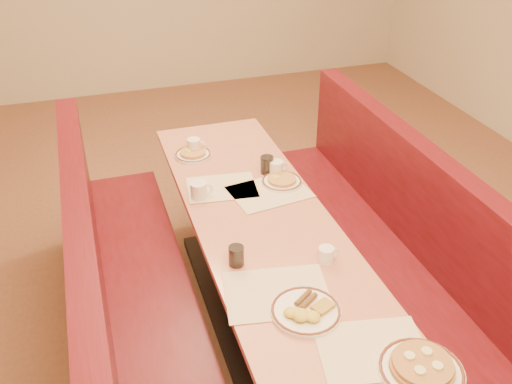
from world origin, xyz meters
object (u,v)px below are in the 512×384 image
object	(u,v)px
coffee_mug_c	(277,168)
coffee_mug_d	(194,146)
soda_tumbler_near	(236,256)
coffee_mug_a	(327,255)
booth_right	(384,256)
eggs_plate	(306,311)
pancake_plate	(422,369)
diner_table	(264,279)
soda_tumbler_mid	(267,165)
coffee_mug_b	(199,190)
booth_left	(129,310)

from	to	relation	value
coffee_mug_c	coffee_mug_d	world-z (taller)	coffee_mug_d
soda_tumbler_near	coffee_mug_a	bearing A→B (deg)	-14.93
booth_right	eggs_plate	world-z (taller)	booth_right
pancake_plate	coffee_mug_c	size ratio (longest dim) A/B	2.72
diner_table	soda_tumbler_mid	bearing A→B (deg)	70.07
diner_table	eggs_plate	size ratio (longest dim) A/B	8.55
booth_right	coffee_mug_c	bearing A→B (deg)	138.44
coffee_mug_a	coffee_mug_d	xyz separation A→B (m)	(-0.34, 1.26, 0.01)
coffee_mug_a	coffee_mug_c	size ratio (longest dim) A/B	0.90
coffee_mug_a	coffee_mug_d	size ratio (longest dim) A/B	0.89
eggs_plate	coffee_mug_c	xyz separation A→B (m)	(0.27, 1.13, 0.03)
eggs_plate	coffee_mug_b	xyz separation A→B (m)	(-0.21, 1.01, 0.03)
booth_left	coffee_mug_d	bearing A→B (deg)	57.21
coffee_mug_d	soda_tumbler_near	bearing A→B (deg)	-72.31
coffee_mug_c	coffee_mug_a	bearing A→B (deg)	-99.98
coffee_mug_d	soda_tumbler_mid	world-z (taller)	soda_tumbler_mid
diner_table	coffee_mug_c	world-z (taller)	coffee_mug_c
coffee_mug_a	coffee_mug_b	xyz separation A→B (m)	(-0.43, 0.72, 0.01)
diner_table	booth_right	world-z (taller)	booth_right
booth_right	eggs_plate	distance (m)	1.11
booth_right	soda_tumbler_near	bearing A→B (deg)	-163.76
coffee_mug_a	soda_tumbler_near	xyz separation A→B (m)	(-0.40, 0.11, 0.01)
diner_table	booth_left	xyz separation A→B (m)	(-0.73, 0.00, -0.01)
diner_table	soda_tumbler_mid	world-z (taller)	soda_tumbler_mid
coffee_mug_c	coffee_mug_d	distance (m)	0.58
coffee_mug_d	soda_tumbler_near	world-z (taller)	soda_tumbler_near
coffee_mug_c	soda_tumbler_mid	size ratio (longest dim) A/B	1.10
coffee_mug_c	soda_tumbler_mid	bearing A→B (deg)	133.76
pancake_plate	coffee_mug_d	bearing A→B (deg)	101.65
diner_table	soda_tumbler_mid	size ratio (longest dim) A/B	23.77
booth_right	pancake_plate	world-z (taller)	booth_right
coffee_mug_c	coffee_mug_d	bearing A→B (deg)	126.65
booth_left	booth_right	distance (m)	1.46
coffee_mug_d	soda_tumbler_mid	size ratio (longest dim) A/B	1.11
soda_tumbler_near	soda_tumbler_mid	xyz separation A→B (m)	(0.41, 0.77, 0.00)
coffee_mug_b	soda_tumbler_near	bearing A→B (deg)	-90.80
booth_right	diner_table	bearing A→B (deg)	180.00
booth_left	eggs_plate	world-z (taller)	booth_left
diner_table	pancake_plate	world-z (taller)	pancake_plate
soda_tumbler_mid	coffee_mug_a	bearing A→B (deg)	-90.41
diner_table	coffee_mug_d	xyz separation A→B (m)	(-0.17, 0.87, 0.42)
eggs_plate	coffee_mug_a	world-z (taller)	coffee_mug_a
coffee_mug_b	coffee_mug_c	distance (m)	0.50
booth_right	soda_tumbler_mid	distance (m)	0.86
booth_left	pancake_plate	size ratio (longest dim) A/B	7.96
coffee_mug_b	soda_tumbler_mid	distance (m)	0.47
pancake_plate	coffee_mug_d	size ratio (longest dim) A/B	2.69
diner_table	coffee_mug_a	bearing A→B (deg)	-66.17
pancake_plate	coffee_mug_c	world-z (taller)	coffee_mug_c
diner_table	coffee_mug_a	distance (m)	0.59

